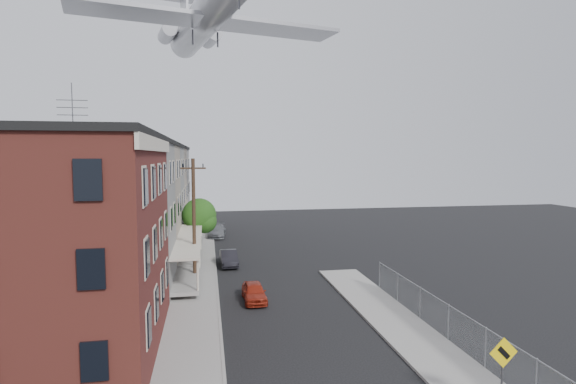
# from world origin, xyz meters

# --- Properties ---
(sidewalk_left) EXTENTS (3.00, 62.00, 0.12)m
(sidewalk_left) POSITION_xyz_m (-5.50, 24.00, 0.06)
(sidewalk_left) COLOR gray
(sidewalk_left) RESTS_ON ground
(sidewalk_right) EXTENTS (3.00, 26.00, 0.12)m
(sidewalk_right) POSITION_xyz_m (5.50, 6.00, 0.06)
(sidewalk_right) COLOR gray
(sidewalk_right) RESTS_ON ground
(curb_left) EXTENTS (0.15, 62.00, 0.14)m
(curb_left) POSITION_xyz_m (-4.05, 24.00, 0.07)
(curb_left) COLOR gray
(curb_left) RESTS_ON ground
(curb_right) EXTENTS (0.15, 26.00, 0.14)m
(curb_right) POSITION_xyz_m (4.05, 6.00, 0.07)
(curb_right) COLOR gray
(curb_right) RESTS_ON ground
(corner_building) EXTENTS (10.31, 12.30, 12.15)m
(corner_building) POSITION_xyz_m (-12.00, 7.00, 5.16)
(corner_building) COLOR #3D1C13
(corner_building) RESTS_ON ground
(row_house_a) EXTENTS (11.98, 7.00, 10.30)m
(row_house_a) POSITION_xyz_m (-11.96, 16.50, 5.13)
(row_house_a) COLOR #60605E
(row_house_a) RESTS_ON ground
(row_house_b) EXTENTS (11.98, 7.00, 10.30)m
(row_house_b) POSITION_xyz_m (-11.96, 23.50, 5.13)
(row_house_b) COLOR gray
(row_house_b) RESTS_ON ground
(row_house_c) EXTENTS (11.98, 7.00, 10.30)m
(row_house_c) POSITION_xyz_m (-11.96, 30.50, 5.13)
(row_house_c) COLOR #60605E
(row_house_c) RESTS_ON ground
(row_house_d) EXTENTS (11.98, 7.00, 10.30)m
(row_house_d) POSITION_xyz_m (-11.96, 37.50, 5.13)
(row_house_d) COLOR gray
(row_house_d) RESTS_ON ground
(row_house_e) EXTENTS (11.98, 7.00, 10.30)m
(row_house_e) POSITION_xyz_m (-11.96, 44.50, 5.13)
(row_house_e) COLOR #60605E
(row_house_e) RESTS_ON ground
(chainlink_fence) EXTENTS (0.06, 18.06, 1.90)m
(chainlink_fence) POSITION_xyz_m (7.00, 5.00, 1.00)
(chainlink_fence) COLOR gray
(chainlink_fence) RESTS_ON ground
(warning_sign) EXTENTS (1.10, 0.11, 2.80)m
(warning_sign) POSITION_xyz_m (5.60, -1.03, 1.88)
(warning_sign) COLOR #515156
(warning_sign) RESTS_ON ground
(utility_pole) EXTENTS (1.80, 0.26, 9.00)m
(utility_pole) POSITION_xyz_m (-5.60, 18.00, 4.67)
(utility_pole) COLOR black
(utility_pole) RESTS_ON ground
(street_tree) EXTENTS (3.22, 3.20, 5.20)m
(street_tree) POSITION_xyz_m (-5.27, 27.92, 3.45)
(street_tree) COLOR black
(street_tree) RESTS_ON ground
(car_near) EXTENTS (1.46, 3.49, 1.18)m
(car_near) POSITION_xyz_m (-1.80, 12.94, 0.59)
(car_near) COLOR maroon
(car_near) RESTS_ON ground
(car_mid) EXTENTS (1.49, 3.91, 1.27)m
(car_mid) POSITION_xyz_m (-2.93, 22.51, 0.64)
(car_mid) COLOR black
(car_mid) RESTS_ON ground
(car_far) EXTENTS (2.29, 4.75, 1.33)m
(car_far) POSITION_xyz_m (-3.60, 36.19, 0.67)
(car_far) COLOR slate
(car_far) RESTS_ON ground
(airplane) EXTENTS (22.42, 25.63, 7.37)m
(airplane) POSITION_xyz_m (-4.52, 25.67, 21.21)
(airplane) COLOR silver
(airplane) RESTS_ON ground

